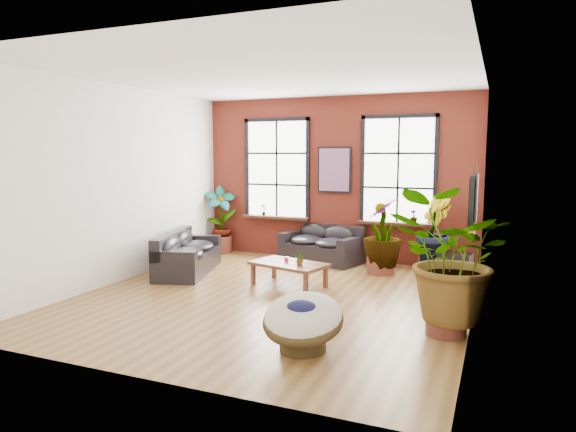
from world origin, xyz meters
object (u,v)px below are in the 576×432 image
Objects in this scene: sofa_left at (186,254)px; coffee_table at (289,265)px; papasan_chair at (303,320)px; sofa_back at (322,245)px.

sofa_left is 1.48× the size of coffee_table.
papasan_chair is (1.28, -2.67, 0.00)m from coffee_table.
papasan_chair is at bearing -145.78° from sofa_left.
sofa_back is 1.80× the size of papasan_chair.
sofa_back is 2.17m from coffee_table.
sofa_left is at bearing -121.82° from sofa_back.
papasan_chair is at bearing -58.49° from sofa_back.
coffee_table is at bearing -71.31° from sofa_back.
sofa_left reaches higher than coffee_table.
sofa_back is 5.03m from papasan_chair.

